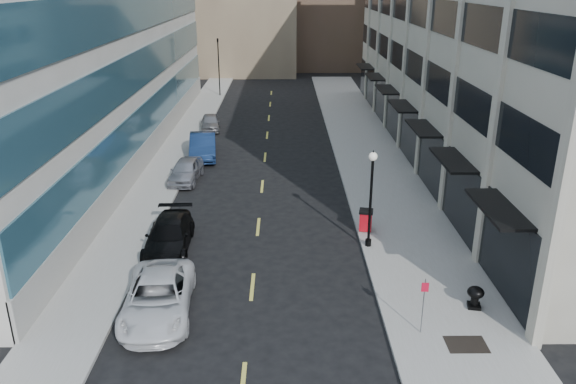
{
  "coord_description": "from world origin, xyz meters",
  "views": [
    {
      "loc": [
        1.29,
        -12.33,
        11.97
      ],
      "look_at": [
        1.51,
        11.28,
        2.95
      ],
      "focal_mm": 35.0,
      "sensor_mm": 36.0,
      "label": 1
    }
  ],
  "objects_px": {
    "traffic_signal": "(218,42)",
    "car_blue_sedan": "(203,146)",
    "car_silver_sedan": "(186,170)",
    "sign_post": "(424,298)",
    "car_black_pickup": "(169,236)",
    "urn_planter": "(475,295)",
    "lamppost": "(371,191)",
    "trash_bin": "(366,220)",
    "car_white_van": "(158,297)",
    "car_grey_sedan": "(210,122)"
  },
  "relations": [
    {
      "from": "car_grey_sedan",
      "to": "trash_bin",
      "type": "bearing_deg",
      "value": -70.27
    },
    {
      "from": "car_silver_sedan",
      "to": "urn_planter",
      "type": "bearing_deg",
      "value": -43.93
    },
    {
      "from": "traffic_signal",
      "to": "urn_planter",
      "type": "relative_size",
      "value": 7.88
    },
    {
      "from": "car_white_van",
      "to": "car_silver_sedan",
      "type": "distance_m",
      "value": 15.06
    },
    {
      "from": "trash_bin",
      "to": "lamppost",
      "type": "xyz_separation_m",
      "value": [
        -0.1,
        -1.71,
        2.17
      ]
    },
    {
      "from": "car_white_van",
      "to": "urn_planter",
      "type": "relative_size",
      "value": 6.03
    },
    {
      "from": "trash_bin",
      "to": "car_grey_sedan",
      "type": "bearing_deg",
      "value": 127.49
    },
    {
      "from": "car_silver_sedan",
      "to": "car_blue_sedan",
      "type": "bearing_deg",
      "value": 89.38
    },
    {
      "from": "car_grey_sedan",
      "to": "trash_bin",
      "type": "height_order",
      "value": "car_grey_sedan"
    },
    {
      "from": "car_silver_sedan",
      "to": "car_grey_sedan",
      "type": "bearing_deg",
      "value": 94.04
    },
    {
      "from": "car_black_pickup",
      "to": "car_grey_sedan",
      "type": "bearing_deg",
      "value": 90.15
    },
    {
      "from": "car_black_pickup",
      "to": "sign_post",
      "type": "bearing_deg",
      "value": -35.93
    },
    {
      "from": "car_silver_sedan",
      "to": "sign_post",
      "type": "bearing_deg",
      "value": -52.28
    },
    {
      "from": "car_white_van",
      "to": "car_blue_sedan",
      "type": "bearing_deg",
      "value": 88.36
    },
    {
      "from": "lamppost",
      "to": "urn_planter",
      "type": "distance_m",
      "value": 6.67
    },
    {
      "from": "lamppost",
      "to": "urn_planter",
      "type": "bearing_deg",
      "value": -58.36
    },
    {
      "from": "trash_bin",
      "to": "sign_post",
      "type": "xyz_separation_m",
      "value": [
        0.78,
        -8.68,
        0.83
      ]
    },
    {
      "from": "car_black_pickup",
      "to": "sign_post",
      "type": "height_order",
      "value": "sign_post"
    },
    {
      "from": "traffic_signal",
      "to": "lamppost",
      "type": "bearing_deg",
      "value": -73.52
    },
    {
      "from": "car_blue_sedan",
      "to": "sign_post",
      "type": "bearing_deg",
      "value": -70.43
    },
    {
      "from": "trash_bin",
      "to": "urn_planter",
      "type": "distance_m",
      "value": 7.76
    },
    {
      "from": "urn_planter",
      "to": "car_grey_sedan",
      "type": "bearing_deg",
      "value": 115.88
    },
    {
      "from": "car_black_pickup",
      "to": "car_white_van",
      "type": "bearing_deg",
      "value": -85.22
    },
    {
      "from": "car_white_van",
      "to": "car_blue_sedan",
      "type": "distance_m",
      "value": 20.02
    },
    {
      "from": "car_black_pickup",
      "to": "car_grey_sedan",
      "type": "distance_m",
      "value": 22.29
    },
    {
      "from": "lamppost",
      "to": "sign_post",
      "type": "distance_m",
      "value": 7.15
    },
    {
      "from": "car_black_pickup",
      "to": "car_silver_sedan",
      "type": "distance_m",
      "value": 9.55
    },
    {
      "from": "car_black_pickup",
      "to": "car_blue_sedan",
      "type": "height_order",
      "value": "car_blue_sedan"
    },
    {
      "from": "car_blue_sedan",
      "to": "car_black_pickup",
      "type": "bearing_deg",
      "value": -95.34
    },
    {
      "from": "car_silver_sedan",
      "to": "lamppost",
      "type": "distance_m",
      "value": 14.05
    },
    {
      "from": "car_grey_sedan",
      "to": "trash_bin",
      "type": "xyz_separation_m",
      "value": [
        10.2,
        -20.55,
        0.08
      ]
    },
    {
      "from": "traffic_signal",
      "to": "car_blue_sedan",
      "type": "height_order",
      "value": "traffic_signal"
    },
    {
      "from": "car_grey_sedan",
      "to": "sign_post",
      "type": "xyz_separation_m",
      "value": [
        10.98,
        -29.23,
        0.91
      ]
    },
    {
      "from": "car_silver_sedan",
      "to": "lamppost",
      "type": "height_order",
      "value": "lamppost"
    },
    {
      "from": "traffic_signal",
      "to": "car_silver_sedan",
      "type": "xyz_separation_m",
      "value": [
        0.7,
        -27.0,
        -5.01
      ]
    },
    {
      "from": "traffic_signal",
      "to": "urn_planter",
      "type": "distance_m",
      "value": 44.46
    },
    {
      "from": "car_black_pickup",
      "to": "urn_planter",
      "type": "xyz_separation_m",
      "value": [
        12.66,
        -5.34,
        -0.03
      ]
    },
    {
      "from": "car_blue_sedan",
      "to": "car_grey_sedan",
      "type": "relative_size",
      "value": 1.33
    },
    {
      "from": "sign_post",
      "to": "urn_planter",
      "type": "xyz_separation_m",
      "value": [
        2.42,
        1.61,
        -0.88
      ]
    },
    {
      "from": "traffic_signal",
      "to": "car_grey_sedan",
      "type": "xyz_separation_m",
      "value": [
        0.7,
        -14.25,
        -5.06
      ]
    },
    {
      "from": "car_silver_sedan",
      "to": "trash_bin",
      "type": "relative_size",
      "value": 3.81
    },
    {
      "from": "car_black_pickup",
      "to": "lamppost",
      "type": "relative_size",
      "value": 1.04
    },
    {
      "from": "car_silver_sedan",
      "to": "sign_post",
      "type": "relative_size",
      "value": 1.92
    },
    {
      "from": "car_blue_sedan",
      "to": "urn_planter",
      "type": "xyz_separation_m",
      "value": [
        12.99,
        -19.86,
        -0.16
      ]
    },
    {
      "from": "car_white_van",
      "to": "car_black_pickup",
      "type": "relative_size",
      "value": 1.09
    },
    {
      "from": "trash_bin",
      "to": "urn_planter",
      "type": "relative_size",
      "value": 1.23
    },
    {
      "from": "sign_post",
      "to": "car_black_pickup",
      "type": "bearing_deg",
      "value": 149.65
    },
    {
      "from": "sign_post",
      "to": "traffic_signal",
      "type": "bearing_deg",
      "value": 108.87
    },
    {
      "from": "car_silver_sedan",
      "to": "car_grey_sedan",
      "type": "distance_m",
      "value": 12.75
    },
    {
      "from": "car_silver_sedan",
      "to": "urn_planter",
      "type": "relative_size",
      "value": 4.7
    }
  ]
}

